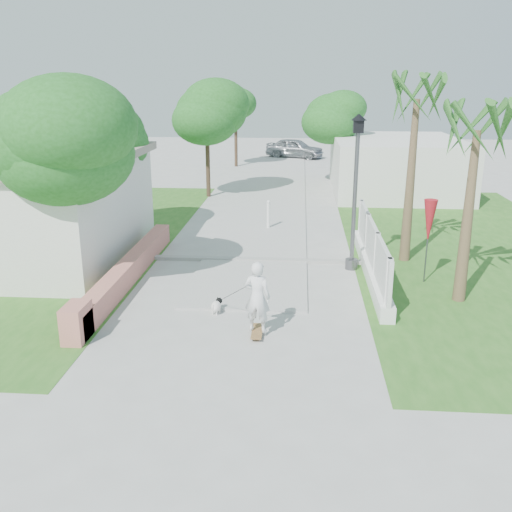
# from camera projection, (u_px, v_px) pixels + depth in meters

# --- Properties ---
(ground) EXTENTS (90.00, 90.00, 0.00)m
(ground) POSITION_uv_depth(u_px,v_px,m) (230.00, 350.00, 11.72)
(ground) COLOR #B7B7B2
(ground) RESTS_ON ground
(path_strip) EXTENTS (3.20, 36.00, 0.06)m
(path_strip) POSITION_uv_depth(u_px,v_px,m) (275.00, 182.00, 30.76)
(path_strip) COLOR #B7B7B2
(path_strip) RESTS_ON ground
(curb) EXTENTS (6.50, 0.25, 0.10)m
(curb) POSITION_uv_depth(u_px,v_px,m) (254.00, 260.00, 17.42)
(curb) COLOR #999993
(curb) RESTS_ON ground
(grass_left) EXTENTS (8.00, 20.00, 0.01)m
(grass_left) POSITION_uv_depth(u_px,v_px,m) (59.00, 239.00, 19.86)
(grass_left) COLOR #2D6620
(grass_left) RESTS_ON ground
(grass_right) EXTENTS (8.00, 20.00, 0.01)m
(grass_right) POSITION_uv_depth(u_px,v_px,m) (470.00, 248.00, 18.81)
(grass_right) COLOR #2D6620
(grass_right) RESTS_ON ground
(pink_wall) EXTENTS (0.45, 8.20, 0.80)m
(pink_wall) POSITION_uv_depth(u_px,v_px,m) (124.00, 275.00, 15.26)
(pink_wall) COLOR tan
(pink_wall) RESTS_ON ground
(lattice_fence) EXTENTS (0.35, 7.00, 1.50)m
(lattice_fence) POSITION_uv_depth(u_px,v_px,m) (371.00, 257.00, 16.07)
(lattice_fence) COLOR white
(lattice_fence) RESTS_ON ground
(building_right) EXTENTS (6.00, 8.00, 2.60)m
(building_right) POSITION_uv_depth(u_px,v_px,m) (395.00, 165.00, 28.03)
(building_right) COLOR silver
(building_right) RESTS_ON ground
(street_lamp) EXTENTS (0.44, 0.44, 4.44)m
(street_lamp) POSITION_uv_depth(u_px,v_px,m) (355.00, 187.00, 16.03)
(street_lamp) COLOR #59595E
(street_lamp) RESTS_ON ground
(bollard) EXTENTS (0.14, 0.14, 1.09)m
(bollard) POSITION_uv_depth(u_px,v_px,m) (268.00, 214.00, 21.06)
(bollard) COLOR white
(bollard) RESTS_ON ground
(patio_umbrella) EXTENTS (0.36, 0.36, 2.30)m
(patio_umbrella) POSITION_uv_depth(u_px,v_px,m) (429.00, 222.00, 15.15)
(patio_umbrella) COLOR #59595E
(patio_umbrella) RESTS_ON ground
(tree_left_near) EXTENTS (3.60, 3.60, 5.28)m
(tree_left_near) POSITION_uv_depth(u_px,v_px,m) (59.00, 144.00, 13.77)
(tree_left_near) COLOR #4C3826
(tree_left_near) RESTS_ON ground
(tree_left_mid) EXTENTS (3.20, 3.20, 4.85)m
(tree_left_mid) POSITION_uv_depth(u_px,v_px,m) (98.00, 136.00, 19.18)
(tree_left_mid) COLOR #4C3826
(tree_left_mid) RESTS_ON ground
(tree_path_left) EXTENTS (3.40, 3.40, 5.23)m
(tree_path_left) POSITION_uv_depth(u_px,v_px,m) (207.00, 114.00, 26.04)
(tree_path_left) COLOR #4C3826
(tree_path_left) RESTS_ON ground
(tree_path_right) EXTENTS (3.00, 3.00, 4.79)m
(tree_path_right) POSITION_uv_depth(u_px,v_px,m) (338.00, 117.00, 29.48)
(tree_path_right) COLOR #4C3826
(tree_path_right) RESTS_ON ground
(tree_path_far) EXTENTS (3.20, 3.20, 5.17)m
(tree_path_far) POSITION_uv_depth(u_px,v_px,m) (236.00, 105.00, 35.55)
(tree_path_far) COLOR #4C3826
(tree_path_far) RESTS_ON ground
(palm_far) EXTENTS (1.80, 1.80, 5.30)m
(palm_far) POSITION_uv_depth(u_px,v_px,m) (416.00, 110.00, 16.24)
(palm_far) COLOR brown
(palm_far) RESTS_ON ground
(palm_near) EXTENTS (1.80, 1.80, 4.70)m
(palm_near) POSITION_uv_depth(u_px,v_px,m) (476.00, 141.00, 13.20)
(palm_near) COLOR brown
(palm_near) RESTS_ON ground
(skateboarder) EXTENTS (1.39, 1.71, 1.67)m
(skateboarder) POSITION_uv_depth(u_px,v_px,m) (238.00, 295.00, 12.68)
(skateboarder) COLOR olive
(skateboarder) RESTS_ON ground
(dog) EXTENTS (0.32, 0.50, 0.35)m
(dog) POSITION_uv_depth(u_px,v_px,m) (217.00, 306.00, 13.51)
(dog) COLOR white
(dog) RESTS_ON ground
(parked_car) EXTENTS (4.36, 2.85, 1.38)m
(parked_car) POSITION_uv_depth(u_px,v_px,m) (295.00, 148.00, 40.42)
(parked_car) COLOR #9FA3A7
(parked_car) RESTS_ON ground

